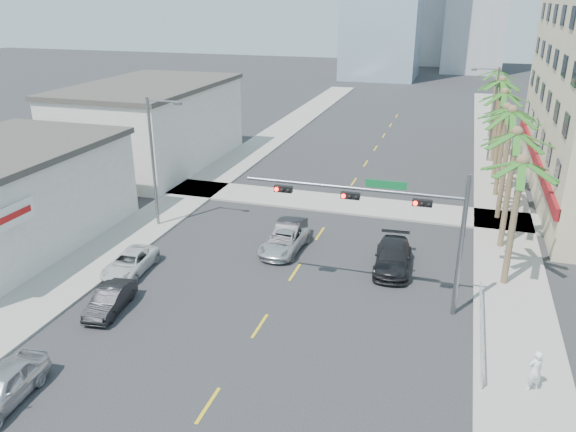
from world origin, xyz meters
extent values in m
plane|color=#262628|center=(0.00, 0.00, 0.00)|extent=(260.00, 260.00, 0.00)
cube|color=gray|center=(12.00, 20.00, 0.07)|extent=(4.00, 120.00, 0.15)
cube|color=gray|center=(-12.00, 20.00, 0.07)|extent=(4.00, 120.00, 0.15)
cube|color=gray|center=(0.00, 22.00, 0.07)|extent=(80.00, 4.00, 0.15)
cube|color=maroon|center=(14.40, 30.00, 3.00)|extent=(0.30, 28.00, 0.80)
cube|color=beige|center=(-19.50, 28.00, 3.60)|extent=(11.00, 18.00, 7.20)
cylinder|color=slate|center=(9.00, 8.00, 3.60)|extent=(0.24, 0.24, 7.20)
cylinder|color=slate|center=(3.50, 8.00, 6.20)|extent=(11.00, 0.16, 0.16)
cube|color=#0C662D|center=(5.20, 8.00, 6.55)|extent=(2.00, 0.05, 0.40)
cube|color=black|center=(7.00, 7.85, 5.85)|extent=(0.95, 0.28, 0.32)
sphere|color=#FF0C05|center=(6.68, 7.69, 5.85)|extent=(0.22, 0.22, 0.22)
cube|color=black|center=(3.50, 7.85, 5.85)|extent=(0.95, 0.28, 0.32)
sphere|color=#FF0C05|center=(3.18, 7.69, 5.85)|extent=(0.22, 0.22, 0.22)
cube|color=black|center=(0.00, 7.85, 5.85)|extent=(0.95, 0.28, 0.32)
sphere|color=#FF0C05|center=(-0.32, 7.69, 5.85)|extent=(0.22, 0.22, 0.22)
cylinder|color=brown|center=(11.60, 12.00, 3.60)|extent=(0.36, 0.36, 7.20)
cylinder|color=brown|center=(11.60, 17.20, 3.78)|extent=(0.36, 0.36, 7.56)
cylinder|color=brown|center=(11.60, 22.40, 3.96)|extent=(0.36, 0.36, 7.92)
cylinder|color=brown|center=(11.60, 27.60, 3.60)|extent=(0.36, 0.36, 7.20)
cylinder|color=brown|center=(11.60, 32.80, 3.78)|extent=(0.36, 0.36, 7.56)
cylinder|color=brown|center=(11.60, 38.00, 3.96)|extent=(0.36, 0.36, 7.92)
cylinder|color=brown|center=(11.60, 43.20, 3.60)|extent=(0.36, 0.36, 7.20)
cylinder|color=brown|center=(11.60, 48.40, 3.78)|extent=(0.36, 0.36, 7.56)
cylinder|color=slate|center=(-11.20, 14.00, 4.50)|extent=(0.20, 0.20, 9.00)
cylinder|color=slate|center=(-10.10, 14.00, 8.80)|extent=(2.20, 0.12, 0.12)
cube|color=slate|center=(-9.00, 14.00, 8.70)|extent=(0.50, 0.25, 0.18)
cylinder|color=slate|center=(11.20, 38.00, 4.50)|extent=(0.20, 0.20, 9.00)
cylinder|color=slate|center=(10.10, 38.00, 8.80)|extent=(2.20, 0.12, 0.12)
cube|color=slate|center=(9.00, 38.00, 8.70)|extent=(0.50, 0.25, 0.18)
cylinder|color=silver|center=(10.30, 6.00, 0.55)|extent=(0.08, 8.00, 0.08)
cylinder|color=silver|center=(10.30, 6.00, 0.90)|extent=(0.08, 8.00, 0.08)
cylinder|color=silver|center=(10.30, 2.00, 0.50)|extent=(0.08, 0.08, 1.00)
cylinder|color=silver|center=(10.30, 4.00, 0.50)|extent=(0.08, 0.08, 1.00)
cylinder|color=silver|center=(10.30, 6.00, 0.50)|extent=(0.08, 0.08, 1.00)
cylinder|color=silver|center=(10.30, 8.00, 0.50)|extent=(0.08, 0.08, 1.00)
cylinder|color=silver|center=(10.30, 10.00, 0.50)|extent=(0.08, 0.08, 1.00)
imported|color=silver|center=(-7.80, -4.22, 0.74)|extent=(2.08, 4.48, 1.48)
imported|color=black|center=(-7.80, 3.11, 0.62)|extent=(1.79, 3.92, 1.25)
imported|color=silver|center=(-9.19, 7.19, 0.60)|extent=(2.29, 4.46, 1.20)
imported|color=black|center=(-1.55, 13.66, 0.76)|extent=(1.78, 4.65, 1.51)
imported|color=silver|center=(-1.50, 12.63, 0.66)|extent=(2.42, 4.83, 1.31)
imported|color=black|center=(5.37, 12.23, 0.74)|extent=(2.43, 5.23, 1.48)
imported|color=white|center=(12.27, 2.65, 1.06)|extent=(0.79, 0.70, 1.82)
camera|label=1|loc=(8.33, -18.14, 15.09)|focal=35.00mm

